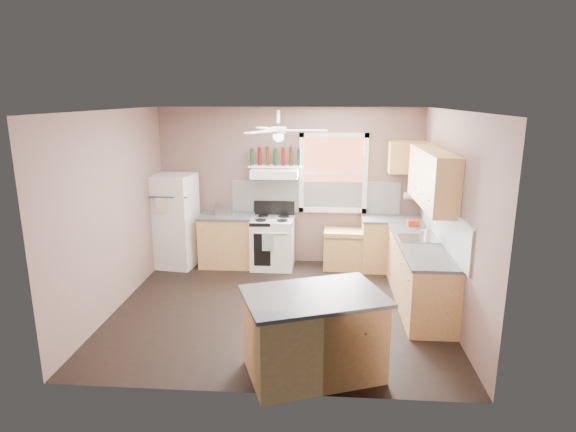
# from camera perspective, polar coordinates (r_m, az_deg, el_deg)

# --- Properties ---
(floor) EXTENTS (4.50, 4.50, 0.00)m
(floor) POSITION_cam_1_polar(r_m,az_deg,el_deg) (6.84, -1.04, -10.82)
(floor) COLOR black
(floor) RESTS_ON ground
(ceiling) EXTENTS (4.50, 4.50, 0.00)m
(ceiling) POSITION_cam_1_polar(r_m,az_deg,el_deg) (6.21, -1.15, 12.43)
(ceiling) COLOR white
(ceiling) RESTS_ON ground
(wall_back) EXTENTS (4.50, 0.05, 2.70)m
(wall_back) POSITION_cam_1_polar(r_m,az_deg,el_deg) (8.36, 0.19, 3.53)
(wall_back) COLOR #755951
(wall_back) RESTS_ON ground
(wall_right) EXTENTS (0.05, 4.00, 2.70)m
(wall_right) POSITION_cam_1_polar(r_m,az_deg,el_deg) (6.59, 19.03, -0.12)
(wall_right) COLOR #755951
(wall_right) RESTS_ON ground
(wall_left) EXTENTS (0.05, 4.00, 2.70)m
(wall_left) POSITION_cam_1_polar(r_m,az_deg,el_deg) (6.97, -20.05, 0.55)
(wall_left) COLOR #755951
(wall_left) RESTS_ON ground
(backsplash_back) EXTENTS (2.90, 0.03, 0.55)m
(backsplash_back) POSITION_cam_1_polar(r_m,az_deg,el_deg) (8.34, 3.25, 2.25)
(backsplash_back) COLOR white
(backsplash_back) RESTS_ON wall_back
(backsplash_right) EXTENTS (0.03, 2.60, 0.55)m
(backsplash_right) POSITION_cam_1_polar(r_m,az_deg,el_deg) (6.90, 17.98, -0.92)
(backsplash_right) COLOR white
(backsplash_right) RESTS_ON wall_right
(window_view) EXTENTS (1.00, 0.02, 1.20)m
(window_view) POSITION_cam_1_polar(r_m,az_deg,el_deg) (8.26, 5.38, 5.10)
(window_view) COLOR brown
(window_view) RESTS_ON wall_back
(window_frame) EXTENTS (1.16, 0.07, 1.36)m
(window_frame) POSITION_cam_1_polar(r_m,az_deg,el_deg) (8.23, 5.39, 5.07)
(window_frame) COLOR white
(window_frame) RESTS_ON wall_back
(refrigerator) EXTENTS (0.76, 0.74, 1.60)m
(refrigerator) POSITION_cam_1_polar(r_m,az_deg,el_deg) (8.46, -13.30, -0.55)
(refrigerator) COLOR white
(refrigerator) RESTS_ON floor
(base_cabinet_left) EXTENTS (0.90, 0.60, 0.86)m
(base_cabinet_left) POSITION_cam_1_polar(r_m,az_deg,el_deg) (8.41, -7.21, -2.98)
(base_cabinet_left) COLOR #AB7D47
(base_cabinet_left) RESTS_ON floor
(counter_left) EXTENTS (0.92, 0.62, 0.04)m
(counter_left) POSITION_cam_1_polar(r_m,az_deg,el_deg) (8.29, -7.30, -0.00)
(counter_left) COLOR #464649
(counter_left) RESTS_ON base_cabinet_left
(toaster) EXTENTS (0.29, 0.17, 0.18)m
(toaster) POSITION_cam_1_polar(r_m,az_deg,el_deg) (8.30, -7.57, 0.78)
(toaster) COLOR silver
(toaster) RESTS_ON counter_left
(stove) EXTENTS (0.72, 0.65, 0.86)m
(stove) POSITION_cam_1_polar(r_m,az_deg,el_deg) (8.25, -1.82, -3.21)
(stove) COLOR white
(stove) RESTS_ON floor
(range_hood) EXTENTS (0.78, 0.50, 0.14)m
(range_hood) POSITION_cam_1_polar(r_m,az_deg,el_deg) (8.07, -1.59, 5.09)
(range_hood) COLOR white
(range_hood) RESTS_ON wall_back
(bottle_shelf) EXTENTS (0.90, 0.26, 0.03)m
(bottle_shelf) POSITION_cam_1_polar(r_m,az_deg,el_deg) (8.17, -1.51, 5.91)
(bottle_shelf) COLOR white
(bottle_shelf) RESTS_ON range_hood
(cart) EXTENTS (0.69, 0.47, 0.67)m
(cart) POSITION_cam_1_polar(r_m,az_deg,el_deg) (8.27, 6.61, -3.94)
(cart) COLOR #AB7D47
(cart) RESTS_ON floor
(base_cabinet_corner) EXTENTS (1.00, 0.60, 0.86)m
(base_cabinet_corner) POSITION_cam_1_polar(r_m,az_deg,el_deg) (8.33, 12.14, -3.35)
(base_cabinet_corner) COLOR #AB7D47
(base_cabinet_corner) RESTS_ON floor
(base_cabinet_right) EXTENTS (0.60, 2.20, 0.86)m
(base_cabinet_right) POSITION_cam_1_polar(r_m,az_deg,el_deg) (7.06, 15.26, -6.74)
(base_cabinet_right) COLOR #AB7D47
(base_cabinet_right) RESTS_ON floor
(counter_corner) EXTENTS (1.02, 0.62, 0.04)m
(counter_corner) POSITION_cam_1_polar(r_m,az_deg,el_deg) (8.21, 12.30, -0.35)
(counter_corner) COLOR #464649
(counter_corner) RESTS_ON base_cabinet_corner
(counter_right) EXTENTS (0.62, 2.22, 0.04)m
(counter_right) POSITION_cam_1_polar(r_m,az_deg,el_deg) (6.91, 15.42, -3.25)
(counter_right) COLOR #464649
(counter_right) RESTS_ON base_cabinet_right
(sink) EXTENTS (0.55, 0.45, 0.03)m
(sink) POSITION_cam_1_polar(r_m,az_deg,el_deg) (7.10, 15.12, -2.66)
(sink) COLOR silver
(sink) RESTS_ON counter_right
(faucet) EXTENTS (0.03, 0.03, 0.14)m
(faucet) POSITION_cam_1_polar(r_m,az_deg,el_deg) (7.11, 16.43, -2.09)
(faucet) COLOR silver
(faucet) RESTS_ON sink
(upper_cabinet_right) EXTENTS (0.33, 1.80, 0.76)m
(upper_cabinet_right) POSITION_cam_1_polar(r_m,az_deg,el_deg) (6.93, 16.73, 4.36)
(upper_cabinet_right) COLOR #AB7D47
(upper_cabinet_right) RESTS_ON wall_right
(upper_cabinet_corner) EXTENTS (0.60, 0.33, 0.52)m
(upper_cabinet_corner) POSITION_cam_1_polar(r_m,az_deg,el_deg) (8.18, 13.94, 6.79)
(upper_cabinet_corner) COLOR #AB7D47
(upper_cabinet_corner) RESTS_ON wall_back
(paper_towel) EXTENTS (0.26, 0.12, 0.12)m
(paper_towel) POSITION_cam_1_polar(r_m,az_deg,el_deg) (8.34, 14.46, 2.35)
(paper_towel) COLOR white
(paper_towel) RESTS_ON wall_back
(island) EXTENTS (1.55, 1.25, 0.86)m
(island) POSITION_cam_1_polar(r_m,az_deg,el_deg) (5.20, 3.05, -14.01)
(island) COLOR #AB7D47
(island) RESTS_ON floor
(island_top) EXTENTS (1.65, 1.36, 0.04)m
(island_top) POSITION_cam_1_polar(r_m,az_deg,el_deg) (5.01, 3.12, -9.46)
(island_top) COLOR #464649
(island_top) RESTS_ON island
(ceiling_fan_hub) EXTENTS (0.20, 0.20, 0.08)m
(ceiling_fan_hub) POSITION_cam_1_polar(r_m,az_deg,el_deg) (6.22, -1.14, 10.13)
(ceiling_fan_hub) COLOR white
(ceiling_fan_hub) RESTS_ON ceiling
(soap_bottle) EXTENTS (0.13, 0.13, 0.26)m
(soap_bottle) POSITION_cam_1_polar(r_m,az_deg,el_deg) (6.95, 16.26, -1.94)
(soap_bottle) COLOR silver
(soap_bottle) RESTS_ON counter_right
(red_caddy) EXTENTS (0.19, 0.13, 0.10)m
(red_caddy) POSITION_cam_1_polar(r_m,az_deg,el_deg) (7.75, 14.62, -0.81)
(red_caddy) COLOR #B52A0F
(red_caddy) RESTS_ON counter_right
(wine_bottles) EXTENTS (0.86, 0.06, 0.31)m
(wine_bottles) POSITION_cam_1_polar(r_m,az_deg,el_deg) (8.15, -1.50, 7.02)
(wine_bottles) COLOR #143819
(wine_bottles) RESTS_ON bottle_shelf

